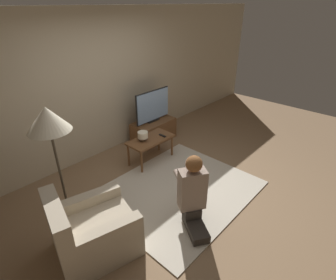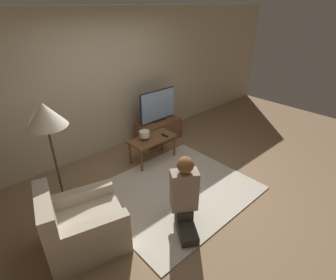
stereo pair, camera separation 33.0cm
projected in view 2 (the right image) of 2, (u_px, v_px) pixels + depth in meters
ground_plane at (176, 191)px, 4.14m from camera, size 10.00×10.00×0.00m
wall_back at (104, 85)px, 4.79m from camera, size 10.00×0.06×2.60m
rug at (176, 190)px, 4.13m from camera, size 2.30×1.93×0.02m
tv_stand at (158, 130)px, 5.58m from camera, size 0.91×0.50×0.44m
tv at (158, 106)px, 5.32m from camera, size 0.88×0.08×0.65m
coffee_table at (152, 141)px, 4.76m from camera, size 0.86×0.43×0.46m
floor_lamp at (45, 119)px, 3.14m from camera, size 0.51×0.51×1.60m
armchair at (82, 227)px, 3.08m from camera, size 1.04×0.95×0.86m
person_kneeling at (184, 192)px, 3.29m from camera, size 0.66×0.84×1.02m
table_lamp at (144, 135)px, 4.63m from camera, size 0.18×0.18×0.17m
remote at (165, 135)px, 4.81m from camera, size 0.04×0.15×0.02m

